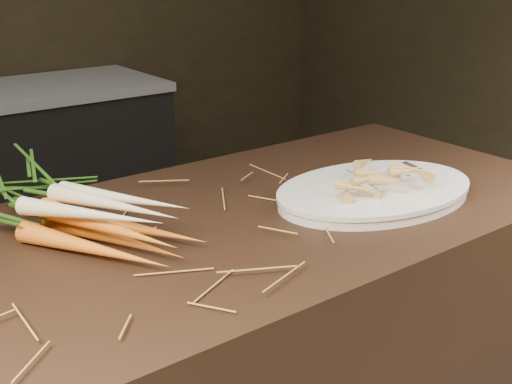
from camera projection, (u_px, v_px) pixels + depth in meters
straw_bedding at (14, 274)px, 1.02m from camera, size 1.40×0.60×0.02m
root_veg_bunch at (42, 204)px, 1.19m from camera, size 0.39×0.58×0.11m
serving_platter at (375, 193)px, 1.36m from camera, size 0.48×0.35×0.02m
roasted_veg_heap at (376, 176)px, 1.35m from camera, size 0.24×0.18×0.05m
serving_fork at (437, 177)px, 1.42m from camera, size 0.05×0.17×0.00m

